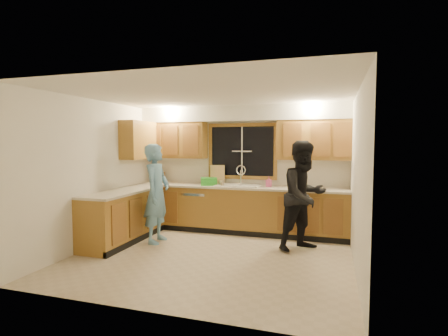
% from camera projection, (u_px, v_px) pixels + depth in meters
% --- Properties ---
extents(floor, '(4.20, 4.20, 0.00)m').
position_uv_depth(floor, '(212.00, 256.00, 5.44)').
color(floor, beige).
rests_on(floor, ground).
extents(ceiling, '(4.20, 4.20, 0.00)m').
position_uv_depth(ceiling, '(211.00, 94.00, 5.27)').
color(ceiling, white).
extents(wall_back, '(4.20, 0.00, 4.20)m').
position_uv_depth(wall_back, '(242.00, 168.00, 7.17)').
color(wall_back, white).
rests_on(wall_back, ground).
extents(wall_left, '(0.00, 3.80, 3.80)m').
position_uv_depth(wall_left, '(96.00, 173.00, 5.98)').
color(wall_left, white).
rests_on(wall_left, ground).
extents(wall_right, '(0.00, 3.80, 3.80)m').
position_uv_depth(wall_right, '(357.00, 181.00, 4.73)').
color(wall_right, white).
rests_on(wall_right, ground).
extents(base_cabinets_back, '(4.20, 0.60, 0.88)m').
position_uv_depth(base_cabinets_back, '(238.00, 210.00, 6.94)').
color(base_cabinets_back, '#A87730').
rests_on(base_cabinets_back, ground).
extents(base_cabinets_left, '(0.60, 1.90, 0.88)m').
position_uv_depth(base_cabinets_left, '(124.00, 217.00, 6.28)').
color(base_cabinets_left, '#A87730').
rests_on(base_cabinets_left, ground).
extents(countertop_back, '(4.20, 0.63, 0.04)m').
position_uv_depth(countertop_back, '(238.00, 187.00, 6.89)').
color(countertop_back, beige).
rests_on(countertop_back, base_cabinets_back).
extents(countertop_left, '(0.63, 1.90, 0.04)m').
position_uv_depth(countertop_left, '(124.00, 191.00, 6.25)').
color(countertop_left, beige).
rests_on(countertop_left, base_cabinets_left).
extents(upper_cabinets_left, '(1.35, 0.33, 0.75)m').
position_uv_depth(upper_cabinets_left, '(175.00, 140.00, 7.39)').
color(upper_cabinets_left, '#A87730').
rests_on(upper_cabinets_left, wall_back).
extents(upper_cabinets_right, '(1.35, 0.33, 0.75)m').
position_uv_depth(upper_cabinets_right, '(314.00, 140.00, 6.54)').
color(upper_cabinets_right, '#A87730').
rests_on(upper_cabinets_right, wall_back).
extents(upper_cabinets_return, '(0.33, 0.90, 0.75)m').
position_uv_depth(upper_cabinets_return, '(139.00, 140.00, 6.96)').
color(upper_cabinets_return, '#A87730').
rests_on(upper_cabinets_return, wall_left).
extents(soffit, '(4.20, 0.35, 0.30)m').
position_uv_depth(soffit, '(240.00, 114.00, 6.92)').
color(soffit, white).
rests_on(soffit, wall_back).
extents(window_frame, '(1.44, 0.03, 1.14)m').
position_uv_depth(window_frame, '(242.00, 151.00, 7.13)').
color(window_frame, black).
rests_on(window_frame, wall_back).
extents(sink, '(0.86, 0.52, 0.57)m').
position_uv_depth(sink, '(238.00, 189.00, 6.91)').
color(sink, white).
rests_on(sink, countertop_back).
extents(dishwasher, '(0.60, 0.56, 0.82)m').
position_uv_depth(dishwasher, '(198.00, 209.00, 7.18)').
color(dishwasher, white).
rests_on(dishwasher, floor).
extents(stove, '(0.58, 0.75, 0.90)m').
position_uv_depth(stove, '(104.00, 223.00, 5.74)').
color(stove, white).
rests_on(stove, floor).
extents(man, '(0.46, 0.67, 1.75)m').
position_uv_depth(man, '(157.00, 193.00, 6.19)').
color(man, '#679EC3').
rests_on(man, floor).
extents(woman, '(1.10, 1.11, 1.81)m').
position_uv_depth(woman, '(304.00, 196.00, 5.73)').
color(woman, black).
rests_on(woman, floor).
extents(knife_block, '(0.16, 0.16, 0.23)m').
position_uv_depth(knife_block, '(162.00, 177.00, 7.49)').
color(knife_block, '#905D27').
rests_on(knife_block, countertop_back).
extents(cutting_board, '(0.31, 0.18, 0.39)m').
position_uv_depth(cutting_board, '(218.00, 175.00, 7.19)').
color(cutting_board, tan).
rests_on(cutting_board, countertop_back).
extents(dish_crate, '(0.41, 0.39, 0.15)m').
position_uv_depth(dish_crate, '(209.00, 181.00, 7.05)').
color(dish_crate, green).
rests_on(dish_crate, countertop_back).
extents(soap_bottle, '(0.11, 0.11, 0.20)m').
position_uv_depth(soap_bottle, '(269.00, 182.00, 6.76)').
color(soap_bottle, '#DA5391').
rests_on(soap_bottle, countertop_back).
extents(bowl, '(0.23, 0.23, 0.05)m').
position_uv_depth(bowl, '(294.00, 186.00, 6.62)').
color(bowl, silver).
rests_on(bowl, countertop_back).
extents(can_left, '(0.09, 0.09, 0.13)m').
position_uv_depth(can_left, '(222.00, 183.00, 6.79)').
color(can_left, '#B7A98D').
rests_on(can_left, countertop_back).
extents(can_right, '(0.07, 0.07, 0.12)m').
position_uv_depth(can_right, '(221.00, 183.00, 6.90)').
color(can_right, '#B7A98D').
rests_on(can_right, countertop_back).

